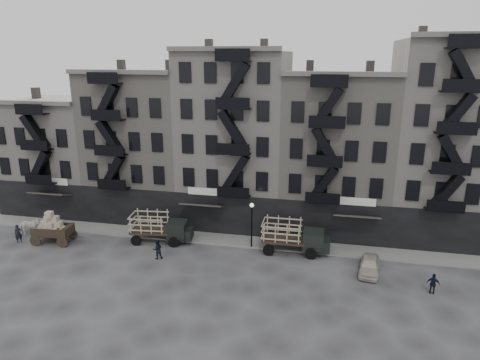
% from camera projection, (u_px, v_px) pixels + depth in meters
% --- Properties ---
extents(ground, '(140.00, 140.00, 0.00)m').
position_uv_depth(ground, '(211.00, 258.00, 36.58)').
color(ground, '#38383A').
rests_on(ground, ground).
extents(sidewalk, '(55.00, 2.50, 0.15)m').
position_uv_depth(sidewalk, '(222.00, 239.00, 40.07)').
color(sidewalk, slate).
rests_on(sidewalk, ground).
extents(building_west, '(10.00, 11.35, 13.20)m').
position_uv_depth(building_west, '(63.00, 154.00, 48.09)').
color(building_west, '#ABA69D').
rests_on(building_west, ground).
extents(building_midwest, '(10.00, 11.35, 16.20)m').
position_uv_depth(building_midwest, '(145.00, 144.00, 45.67)').
color(building_midwest, gray).
rests_on(building_midwest, ground).
extents(building_center, '(10.00, 11.35, 18.20)m').
position_uv_depth(building_center, '(236.00, 139.00, 43.39)').
color(building_center, '#ABA69D').
rests_on(building_center, ground).
extents(building_mideast, '(10.00, 11.35, 16.20)m').
position_uv_depth(building_mideast, '(336.00, 153.00, 41.68)').
color(building_mideast, gray).
rests_on(building_mideast, ground).
extents(building_east, '(10.00, 11.35, 19.20)m').
position_uv_depth(building_east, '(448.00, 142.00, 39.26)').
color(building_east, '#ABA69D').
rests_on(building_east, ground).
extents(lamp_post, '(0.36, 0.36, 4.28)m').
position_uv_depth(lamp_post, '(252.00, 219.00, 37.63)').
color(lamp_post, black).
rests_on(lamp_post, ground).
extents(horse, '(2.22, 1.61, 1.70)m').
position_uv_depth(horse, '(29.00, 226.00, 41.08)').
color(horse, silver).
rests_on(horse, ground).
extents(wagon, '(3.76, 2.25, 3.05)m').
position_uv_depth(wagon, '(52.00, 225.00, 39.12)').
color(wagon, black).
rests_on(wagon, ground).
extents(stake_truck_west, '(5.79, 2.82, 2.81)m').
position_uv_depth(stake_truck_west, '(160.00, 225.00, 39.33)').
color(stake_truck_west, black).
rests_on(stake_truck_west, ground).
extents(stake_truck_east, '(5.86, 2.50, 2.92)m').
position_uv_depth(stake_truck_east, '(294.00, 234.00, 37.21)').
color(stake_truck_east, black).
rests_on(stake_truck_east, ground).
extents(car_east, '(2.01, 3.94, 1.29)m').
position_uv_depth(car_east, '(370.00, 265.00, 33.94)').
color(car_east, beige).
rests_on(car_east, ground).
extents(pedestrian_west, '(0.73, 0.74, 1.73)m').
position_uv_depth(pedestrian_west, '(18.00, 234.00, 39.33)').
color(pedestrian_west, black).
rests_on(pedestrian_west, ground).
extents(pedestrian_mid, '(1.03, 0.96, 1.69)m').
position_uv_depth(pedestrian_mid, '(157.00, 249.00, 36.21)').
color(pedestrian_mid, black).
rests_on(pedestrian_mid, ground).
extents(policeman, '(0.99, 0.59, 1.59)m').
position_uv_depth(policeman, '(433.00, 284.00, 30.89)').
color(policeman, black).
rests_on(policeman, ground).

